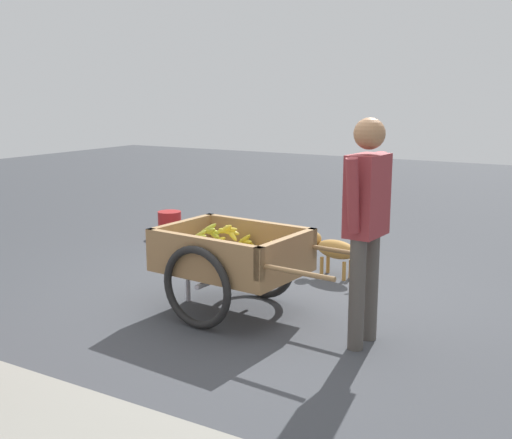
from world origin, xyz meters
TOP-DOWN VIEW (x-y plane):
  - ground_plane at (0.00, 0.00)m, footprint 24.00×24.00m
  - fruit_cart at (0.21, 0.26)m, footprint 1.71×0.99m
  - vendor_person at (-0.93, 0.36)m, footprint 0.23×0.59m
  - dog at (-0.08, -1.08)m, footprint 0.66×0.27m
  - plastic_bucket at (2.38, -1.70)m, footprint 0.29×0.29m

SIDE VIEW (x-z plane):
  - ground_plane at x=0.00m, z-range 0.00..0.00m
  - plastic_bucket at x=2.38m, z-range 0.00..0.30m
  - dog at x=-0.08m, z-range 0.07..0.47m
  - fruit_cart at x=0.21m, z-range 0.08..0.79m
  - vendor_person at x=-0.93m, z-range 0.15..1.74m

